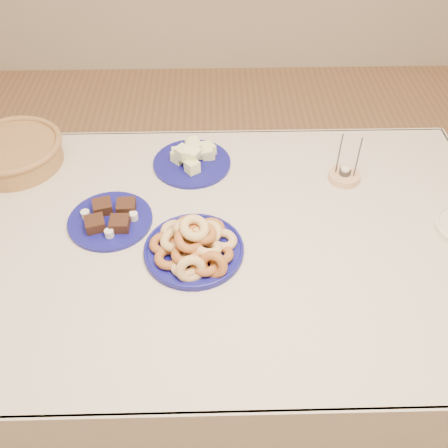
{
  "coord_description": "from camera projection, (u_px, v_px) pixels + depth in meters",
  "views": [
    {
      "loc": [
        -0.02,
        -1.04,
        1.83
      ],
      "look_at": [
        0.0,
        -0.05,
        0.85
      ],
      "focal_mm": 40.0,
      "sensor_mm": 36.0,
      "label": 1
    }
  ],
  "objects": [
    {
      "name": "ground",
      "position": [
        224.0,
        363.0,
        2.03
      ],
      "size": [
        5.0,
        5.0,
        0.0
      ],
      "primitive_type": "plane",
      "color": "#936745",
      "rests_on": "ground"
    },
    {
      "name": "wicker_basket",
      "position": [
        13.0,
        152.0,
        1.72
      ],
      "size": [
        0.42,
        0.42,
        0.09
      ],
      "rotation": [
        0.0,
        0.0,
        -0.27
      ],
      "color": "brown",
      "rests_on": "dining_table"
    },
    {
      "name": "candle_holder",
      "position": [
        344.0,
        175.0,
        1.68
      ],
      "size": [
        0.14,
        0.14,
        0.18
      ],
      "rotation": [
        0.0,
        0.0,
        -0.36
      ],
      "color": "tan",
      "rests_on": "dining_table"
    },
    {
      "name": "dining_table",
      "position": [
        224.0,
        259.0,
        1.58
      ],
      "size": [
        1.71,
        1.11,
        0.75
      ],
      "color": "brown",
      "rests_on": "ground"
    },
    {
      "name": "brownie_plate",
      "position": [
        110.0,
        219.0,
        1.54
      ],
      "size": [
        0.29,
        0.29,
        0.05
      ],
      "rotation": [
        0.0,
        0.0,
        0.13
      ],
      "color": "navy",
      "rests_on": "dining_table"
    },
    {
      "name": "donut_platter",
      "position": [
        194.0,
        246.0,
        1.43
      ],
      "size": [
        0.32,
        0.32,
        0.13
      ],
      "rotation": [
        0.0,
        0.0,
        0.09
      ],
      "color": "navy",
      "rests_on": "dining_table"
    },
    {
      "name": "melon_plate",
      "position": [
        193.0,
        158.0,
        1.73
      ],
      "size": [
        0.36,
        0.36,
        0.09
      ],
      "rotation": [
        0.0,
        0.0,
        -0.42
      ],
      "color": "navy",
      "rests_on": "dining_table"
    }
  ]
}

